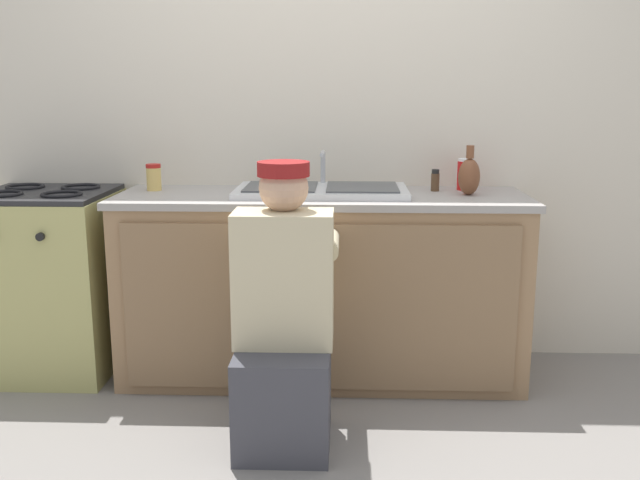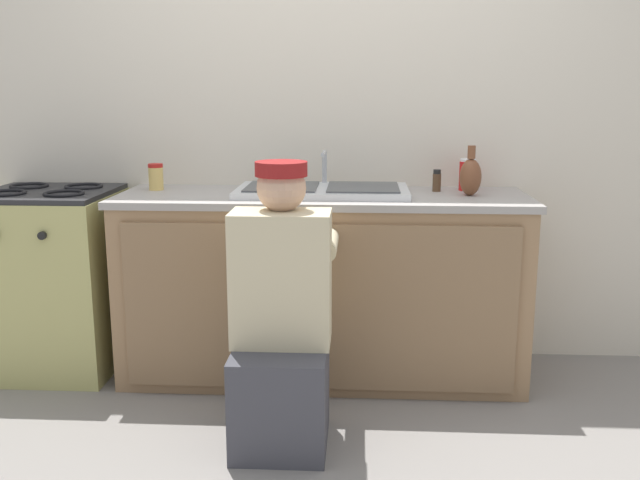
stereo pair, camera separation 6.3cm
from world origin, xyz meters
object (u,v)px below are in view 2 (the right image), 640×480
soda_cup_red (467,175)px  spice_bottle_pepper (437,181)px  condiment_jar (156,177)px  sink_double_basin (322,190)px  plumber_person (281,329)px  stove_range (53,280)px  vase_decorative (470,176)px

soda_cup_red → spice_bottle_pepper: size_ratio=1.45×
condiment_jar → sink_double_basin: bearing=-6.3°
plumber_person → soda_cup_red: (0.82, 0.86, 0.50)m
stove_range → spice_bottle_pepper: (1.87, 0.12, 0.49)m
stove_range → sink_double_basin: bearing=0.1°
stove_range → plumber_person: (1.21, -0.70, 0.01)m
plumber_person → vase_decorative: size_ratio=4.80×
plumber_person → condiment_jar: (-0.70, 0.79, 0.49)m
vase_decorative → spice_bottle_pepper: bearing=138.5°
stove_range → vase_decorative: 2.08m
stove_range → soda_cup_red: bearing=4.7°
spice_bottle_pepper → sink_double_basin: bearing=-167.7°
sink_double_basin → vase_decorative: vase_decorative is taller
vase_decorative → condiment_jar: 1.50m
plumber_person → condiment_jar: size_ratio=8.63×
plumber_person → spice_bottle_pepper: (0.67, 0.82, 0.48)m
sink_double_basin → plumber_person: 0.84m
condiment_jar → spice_bottle_pepper: (1.36, 0.03, -0.01)m
plumber_person → soda_cup_red: 1.29m
sink_double_basin → soda_cup_red: 0.72m
sink_double_basin → stove_range: 1.41m
stove_range → soda_cup_red: (2.02, 0.17, 0.51)m
plumber_person → condiment_jar: bearing=131.4°
plumber_person → condiment_jar: plumber_person is taller
stove_range → plumber_person: size_ratio=0.82×
sink_double_basin → spice_bottle_pepper: sink_double_basin is taller
stove_range → soda_cup_red: 2.09m
stove_range → spice_bottle_pepper: bearing=3.7°
spice_bottle_pepper → stove_range: bearing=-176.3°
plumber_person → spice_bottle_pepper: size_ratio=10.52×
plumber_person → soda_cup_red: bearing=46.6°
soda_cup_red → condiment_jar: soda_cup_red is taller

